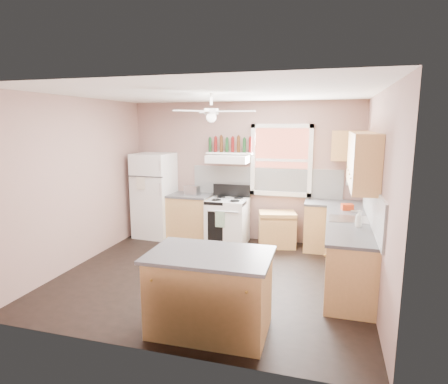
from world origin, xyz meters
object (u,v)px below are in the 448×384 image
(toaster, at_px, (192,190))
(island, at_px, (210,294))
(stove, at_px, (228,221))
(cart, at_px, (277,229))
(refrigerator, at_px, (155,195))

(toaster, height_order, island, toaster)
(stove, relative_size, cart, 1.30)
(refrigerator, bearing_deg, toaster, 3.20)
(cart, bearing_deg, island, -109.56)
(cart, relative_size, island, 0.52)
(stove, distance_m, island, 3.13)
(toaster, xyz_separation_m, stove, (0.73, -0.04, -0.56))
(toaster, xyz_separation_m, island, (1.37, -3.10, -0.56))
(refrigerator, bearing_deg, cart, 3.02)
(refrigerator, height_order, island, refrigerator)
(stove, height_order, island, same)
(cart, height_order, island, island)
(refrigerator, bearing_deg, stove, 1.73)
(toaster, relative_size, stove, 0.33)
(stove, bearing_deg, toaster, 177.90)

